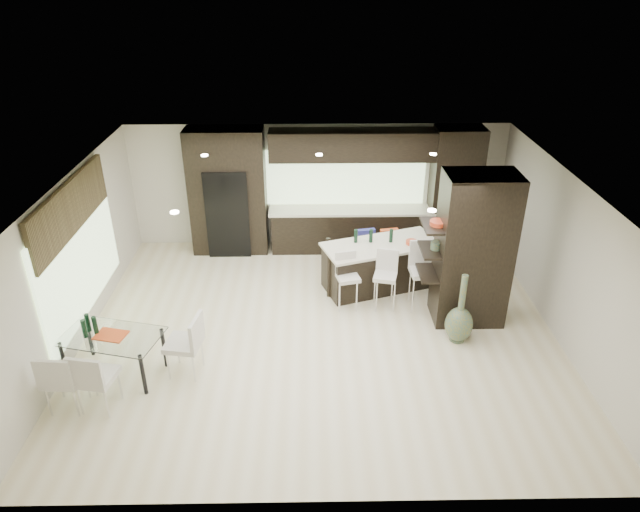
{
  "coord_description": "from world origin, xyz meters",
  "views": [
    {
      "loc": [
        -0.15,
        -8.14,
        5.74
      ],
      "look_at": [
        0.0,
        0.6,
        1.15
      ],
      "focal_mm": 32.0,
      "sensor_mm": 36.0,
      "label": 1
    }
  ],
  "objects_px": {
    "dining_table": "(115,355)",
    "chair_far": "(65,381)",
    "kitchen_island": "(380,265)",
    "bench": "(381,261)",
    "chair_near": "(98,381)",
    "floor_vase": "(461,309)",
    "stool_mid": "(385,286)",
    "stool_left": "(348,287)",
    "stool_right": "(422,283)",
    "chair_end": "(184,347)"
  },
  "relations": [
    {
      "from": "kitchen_island",
      "to": "stool_left",
      "type": "distance_m",
      "value": 1.02
    },
    {
      "from": "stool_left",
      "to": "stool_mid",
      "type": "relative_size",
      "value": 0.97
    },
    {
      "from": "stool_mid",
      "to": "bench",
      "type": "bearing_deg",
      "value": 99.92
    },
    {
      "from": "stool_left",
      "to": "bench",
      "type": "relative_size",
      "value": 0.64
    },
    {
      "from": "stool_left",
      "to": "floor_vase",
      "type": "bearing_deg",
      "value": -43.91
    },
    {
      "from": "chair_far",
      "to": "stool_right",
      "type": "bearing_deg",
      "value": 27.69
    },
    {
      "from": "bench",
      "to": "floor_vase",
      "type": "xyz_separation_m",
      "value": [
        1.03,
        -2.37,
        0.37
      ]
    },
    {
      "from": "stool_left",
      "to": "chair_far",
      "type": "height_order",
      "value": "chair_far"
    },
    {
      "from": "chair_near",
      "to": "chair_far",
      "type": "xyz_separation_m",
      "value": [
        -0.46,
        0.0,
        -0.01
      ]
    },
    {
      "from": "stool_mid",
      "to": "floor_vase",
      "type": "xyz_separation_m",
      "value": [
        1.12,
        -1.05,
        0.18
      ]
    },
    {
      "from": "stool_right",
      "to": "chair_end",
      "type": "relative_size",
      "value": 1.1
    },
    {
      "from": "chair_end",
      "to": "stool_left",
      "type": "bearing_deg",
      "value": -45.78
    },
    {
      "from": "dining_table",
      "to": "chair_far",
      "type": "relative_size",
      "value": 1.59
    },
    {
      "from": "floor_vase",
      "to": "dining_table",
      "type": "bearing_deg",
      "value": -171.99
    },
    {
      "from": "stool_right",
      "to": "dining_table",
      "type": "relative_size",
      "value": 0.71
    },
    {
      "from": "floor_vase",
      "to": "stool_left",
      "type": "bearing_deg",
      "value": 149.54
    },
    {
      "from": "kitchen_island",
      "to": "stool_right",
      "type": "xyz_separation_m",
      "value": [
        0.67,
        -0.8,
        0.06
      ]
    },
    {
      "from": "bench",
      "to": "chair_near",
      "type": "xyz_separation_m",
      "value": [
        -4.44,
        -3.88,
        0.21
      ]
    },
    {
      "from": "bench",
      "to": "chair_end",
      "type": "distance_m",
      "value": 4.62
    },
    {
      "from": "dining_table",
      "to": "chair_near",
      "type": "distance_m",
      "value": 0.75
    },
    {
      "from": "floor_vase",
      "to": "chair_near",
      "type": "bearing_deg",
      "value": -164.52
    },
    {
      "from": "chair_far",
      "to": "floor_vase",
      "type": "bearing_deg",
      "value": 17.21
    },
    {
      "from": "stool_mid",
      "to": "kitchen_island",
      "type": "bearing_deg",
      "value": 104.06
    },
    {
      "from": "stool_right",
      "to": "floor_vase",
      "type": "distance_m",
      "value": 1.12
    },
    {
      "from": "kitchen_island",
      "to": "bench",
      "type": "bearing_deg",
      "value": 61.29
    },
    {
      "from": "stool_right",
      "to": "chair_far",
      "type": "relative_size",
      "value": 1.13
    },
    {
      "from": "stool_left",
      "to": "bench",
      "type": "height_order",
      "value": "stool_left"
    },
    {
      "from": "bench",
      "to": "floor_vase",
      "type": "bearing_deg",
      "value": -78.19
    },
    {
      "from": "floor_vase",
      "to": "chair_end",
      "type": "distance_m",
      "value": 4.47
    },
    {
      "from": "stool_left",
      "to": "kitchen_island",
      "type": "bearing_deg",
      "value": 35.14
    },
    {
      "from": "kitchen_island",
      "to": "chair_near",
      "type": "xyz_separation_m",
      "value": [
        -4.35,
        -3.33,
        0.01
      ]
    },
    {
      "from": "stool_mid",
      "to": "chair_end",
      "type": "xyz_separation_m",
      "value": [
        -3.28,
        -1.82,
        0.02
      ]
    },
    {
      "from": "floor_vase",
      "to": "chair_far",
      "type": "distance_m",
      "value": 6.12
    },
    {
      "from": "stool_mid",
      "to": "stool_right",
      "type": "bearing_deg",
      "value": 11.43
    },
    {
      "from": "dining_table",
      "to": "chair_end",
      "type": "relative_size",
      "value": 1.54
    },
    {
      "from": "stool_left",
      "to": "stool_right",
      "type": "relative_size",
      "value": 0.84
    },
    {
      "from": "floor_vase",
      "to": "bench",
      "type": "bearing_deg",
      "value": 113.39
    },
    {
      "from": "chair_near",
      "to": "chair_far",
      "type": "distance_m",
      "value": 0.46
    },
    {
      "from": "stool_right",
      "to": "chair_far",
      "type": "height_order",
      "value": "stool_right"
    },
    {
      "from": "kitchen_island",
      "to": "bench",
      "type": "relative_size",
      "value": 1.62
    },
    {
      "from": "stool_right",
      "to": "stool_mid",
      "type": "bearing_deg",
      "value": 173.66
    },
    {
      "from": "stool_right",
      "to": "bench",
      "type": "xyz_separation_m",
      "value": [
        -0.58,
        1.35,
        -0.26
      ]
    },
    {
      "from": "stool_mid",
      "to": "chair_far",
      "type": "bearing_deg",
      "value": -137.91
    },
    {
      "from": "bench",
      "to": "chair_near",
      "type": "distance_m",
      "value": 5.91
    },
    {
      "from": "stool_mid",
      "to": "chair_far",
      "type": "relative_size",
      "value": 0.98
    },
    {
      "from": "stool_mid",
      "to": "chair_far",
      "type": "height_order",
      "value": "chair_far"
    },
    {
      "from": "bench",
      "to": "dining_table",
      "type": "height_order",
      "value": "dining_table"
    },
    {
      "from": "stool_right",
      "to": "chair_far",
      "type": "xyz_separation_m",
      "value": [
        -5.48,
        -2.53,
        -0.06
      ]
    },
    {
      "from": "kitchen_island",
      "to": "chair_end",
      "type": "relative_size",
      "value": 2.31
    },
    {
      "from": "stool_left",
      "to": "chair_end",
      "type": "height_order",
      "value": "chair_end"
    }
  ]
}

